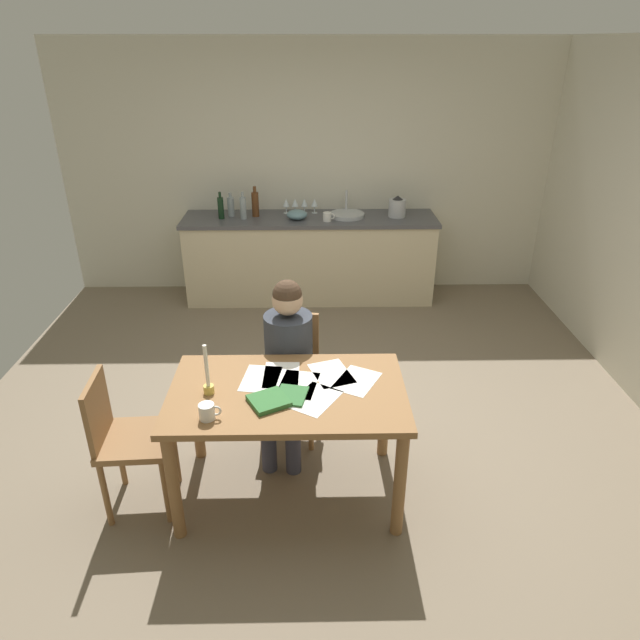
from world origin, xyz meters
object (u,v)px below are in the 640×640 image
at_px(bottle_oil, 221,207).
at_px(wine_glass_by_kettle, 304,203).
at_px(book_magazine, 291,395).
at_px(bottle_wine_red, 243,208).
at_px(chair_side_empty, 125,437).
at_px(bottle_vinegar, 231,206).
at_px(wine_glass_back_left, 295,203).
at_px(person_seated, 287,357).
at_px(bottle_sauce, 255,204).
at_px(mixing_bowl, 297,215).
at_px(coffee_mug, 207,412).
at_px(dining_table, 288,406).
at_px(chair_at_table, 291,370).
at_px(stovetop_kettle, 397,207).
at_px(wine_glass_back_right, 286,203).
at_px(candlestick, 208,380).
at_px(sink_unit, 347,215).
at_px(wine_glass_near_sink, 314,203).
at_px(teacup_on_counter, 327,217).
at_px(book_cookery, 269,401).

xyz_separation_m(bottle_oil, wine_glass_by_kettle, (0.85, 0.19, -0.01)).
relative_size(book_magazine, bottle_wine_red, 0.71).
relative_size(chair_side_empty, book_magazine, 4.51).
bearing_deg(bottle_wine_red, bottle_vinegar, 145.62).
xyz_separation_m(wine_glass_by_kettle, wine_glass_back_left, (-0.10, 0.00, 0.00)).
bearing_deg(person_seated, bottle_sauce, 99.10).
bearing_deg(mixing_bowl, bottle_wine_red, 177.50).
relative_size(coffee_mug, bottle_oil, 0.44).
height_order(dining_table, wine_glass_back_left, wine_glass_back_left).
xyz_separation_m(chair_at_table, chair_side_empty, (-0.94, -0.73, 0.01)).
relative_size(dining_table, stovetop_kettle, 6.19).
bearing_deg(chair_side_empty, bottle_oil, 86.86).
distance_m(wine_glass_by_kettle, wine_glass_back_right, 0.19).
relative_size(bottle_sauce, wine_glass_by_kettle, 2.03).
distance_m(book_magazine, bottle_vinegar, 3.21).
xyz_separation_m(bottle_oil, bottle_wine_red, (0.23, -0.01, 0.00)).
bearing_deg(wine_glass_back_left, stovetop_kettle, -8.05).
distance_m(dining_table, stovetop_kettle, 3.21).
relative_size(candlestick, bottle_sauce, 0.99).
xyz_separation_m(sink_unit, stovetop_kettle, (0.52, -0.00, 0.08)).
distance_m(chair_side_empty, wine_glass_near_sink, 3.48).
relative_size(candlestick, bottle_oil, 1.12).
relative_size(chair_at_table, bottle_sauce, 2.80).
relative_size(stovetop_kettle, teacup_on_counter, 1.82).
xyz_separation_m(chair_at_table, bottle_sauce, (-0.43, 2.40, 0.54)).
bearing_deg(chair_at_table, wine_glass_near_sink, 85.72).
xyz_separation_m(bottle_oil, wine_glass_back_left, (0.75, 0.19, -0.01)).
xyz_separation_m(bottle_wine_red, wine_glass_back_right, (0.43, 0.20, -0.01)).
height_order(dining_table, coffee_mug, coffee_mug).
relative_size(bottle_oil, bottle_wine_red, 1.00).
bearing_deg(bottle_sauce, candlestick, -90.26).
bearing_deg(mixing_bowl, coffee_mug, -97.37).
height_order(person_seated, bottle_wine_red, person_seated).
height_order(bottle_vinegar, wine_glass_near_sink, bottle_vinegar).
relative_size(book_cookery, stovetop_kettle, 0.90).
height_order(chair_side_empty, bottle_oil, bottle_oil).
xyz_separation_m(person_seated, teacup_on_counter, (0.33, 2.36, 0.27)).
bearing_deg(wine_glass_back_left, chair_at_table, -89.61).
bearing_deg(bottle_vinegar, bottle_oil, -137.11).
distance_m(chair_at_table, wine_glass_back_left, 2.57).
bearing_deg(bottle_oil, chair_at_table, -71.62).
distance_m(dining_table, book_magazine, 0.14).
distance_m(coffee_mug, wine_glass_near_sink, 3.49).
relative_size(sink_unit, wine_glass_near_sink, 2.34).
bearing_deg(mixing_bowl, wine_glass_back_left, 96.02).
bearing_deg(coffee_mug, chair_at_table, 65.95).
relative_size(person_seated, bottle_wine_red, 4.33).
xyz_separation_m(book_magazine, mixing_bowl, (-0.02, 3.00, 0.19)).
height_order(dining_table, chair_at_table, chair_at_table).
bearing_deg(bottle_wine_red, wine_glass_near_sink, 15.47).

